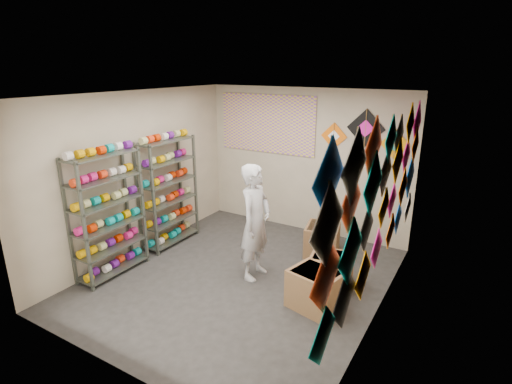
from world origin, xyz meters
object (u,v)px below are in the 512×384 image
Objects in this scene: shelf_rack_back at (168,192)px; carton_c at (322,240)px; shopkeeper at (255,222)px; carton_a at (315,289)px; shelf_rack_front at (108,215)px; carton_b at (331,270)px.

shelf_rack_back reaches higher than carton_c.
carton_c is at bearing -27.84° from shopkeeper.
carton_a is at bearing -107.58° from shopkeeper.
shelf_rack_front is 1.09× the size of shopkeeper.
shopkeeper is 1.30m from carton_b.
shelf_rack_back is 3.17m from carton_a.
carton_b is at bearing 1.04° from shelf_rack_back.
shelf_rack_back is 3.00× the size of carton_a.
shelf_rack_back is at bearing 81.05° from shopkeeper.
shopkeeper is at bearing -174.10° from carton_b.
shelf_rack_back is 1.09× the size of shopkeeper.
shelf_rack_front is 3.00× the size of carton_a.
carton_c is (-0.49, 0.89, 0.02)m from carton_b.
shopkeeper is (1.93, 1.04, -0.08)m from shelf_rack_front.
carton_a is at bearing -84.16° from carton_c.
carton_a is 1.61m from carton_c.
shelf_rack_back reaches higher than carton_a.
shelf_rack_back is 1.95m from shopkeeper.
carton_a is at bearing -98.24° from carton_b.
shelf_rack_front reaches higher than carton_a.
shelf_rack_front is 3.45m from carton_c.
carton_a is 0.64m from carton_b.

